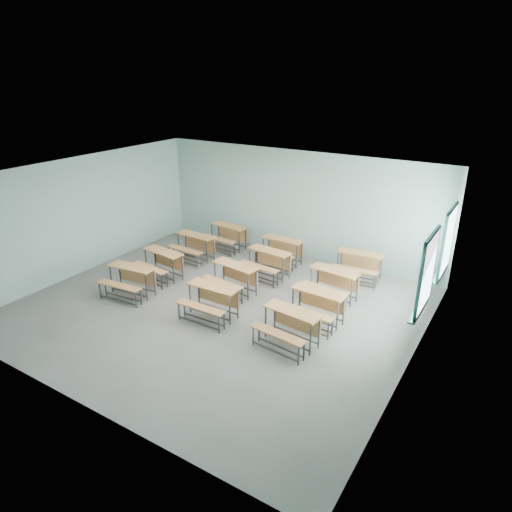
% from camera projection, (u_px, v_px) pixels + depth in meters
% --- Properties ---
extents(room, '(9.04, 8.04, 3.24)m').
position_uv_depth(room, '(220.00, 246.00, 10.37)').
color(room, gray).
rests_on(room, ground).
extents(desk_unit_r0c0, '(1.29, 0.94, 0.76)m').
position_uv_depth(desk_unit_r0c0, '(129.00, 277.00, 11.40)').
color(desk_unit_r0c0, '#C07D45').
rests_on(desk_unit_r0c0, ground).
extents(desk_unit_r0c1, '(1.23, 0.83, 0.76)m').
position_uv_depth(desk_unit_r0c1, '(211.00, 297.00, 10.38)').
color(desk_unit_r0c1, '#C07D45').
rests_on(desk_unit_r0c1, ground).
extents(desk_unit_r0c2, '(1.30, 0.95, 0.76)m').
position_uv_depth(desk_unit_r0c2, '(289.00, 323.00, 9.34)').
color(desk_unit_r0c2, '#C07D45').
rests_on(desk_unit_r0c2, ground).
extents(desk_unit_r1c0, '(1.30, 0.95, 0.76)m').
position_uv_depth(desk_unit_r1c0, '(160.00, 261.00, 12.36)').
color(desk_unit_r1c0, '#C07D45').
rests_on(desk_unit_r1c0, ground).
extents(desk_unit_r1c1, '(1.31, 0.96, 0.76)m').
position_uv_depth(desk_unit_r1c1, '(232.00, 275.00, 11.51)').
color(desk_unit_r1c1, '#C07D45').
rests_on(desk_unit_r1c1, ground).
extents(desk_unit_r1c2, '(1.26, 0.88, 0.76)m').
position_uv_depth(desk_unit_r1c2, '(316.00, 303.00, 10.15)').
color(desk_unit_r1c2, '#C07D45').
rests_on(desk_unit_r1c2, ground).
extents(desk_unit_r2c0, '(1.25, 0.87, 0.76)m').
position_uv_depth(desk_unit_r2c0, '(193.00, 243.00, 13.58)').
color(desk_unit_r2c0, '#C07D45').
rests_on(desk_unit_r2c0, ground).
extents(desk_unit_r2c1, '(1.29, 0.94, 0.76)m').
position_uv_depth(desk_unit_r2c1, '(267.00, 260.00, 12.42)').
color(desk_unit_r2c1, '#C07D45').
rests_on(desk_unit_r2c1, ground).
extents(desk_unit_r2c2, '(1.30, 0.95, 0.76)m').
position_uv_depth(desk_unit_r2c2, '(332.00, 281.00, 11.20)').
color(desk_unit_r2c2, '#C07D45').
rests_on(desk_unit_r2c2, ground).
extents(desk_unit_r3c0, '(1.28, 0.92, 0.76)m').
position_uv_depth(desk_unit_r3c0, '(226.00, 234.00, 14.39)').
color(desk_unit_r3c0, '#C07D45').
rests_on(desk_unit_r3c0, ground).
extents(desk_unit_r3c1, '(1.23, 0.83, 0.76)m').
position_uv_depth(desk_unit_r3c1, '(280.00, 248.00, 13.26)').
color(desk_unit_r3c1, '#C07D45').
rests_on(desk_unit_r3c1, ground).
extents(desk_unit_r3c2, '(1.29, 0.93, 0.76)m').
position_uv_depth(desk_unit_r3c2, '(359.00, 262.00, 12.27)').
color(desk_unit_r3c2, '#C07D45').
rests_on(desk_unit_r3c2, ground).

